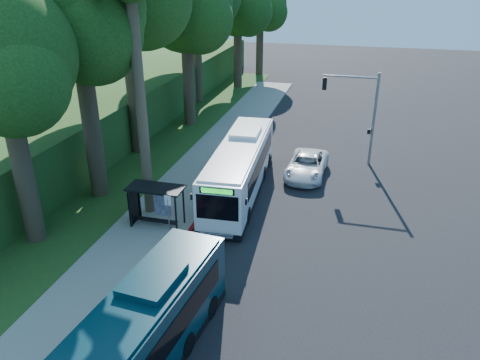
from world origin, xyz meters
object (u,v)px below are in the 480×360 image
(teal_bus, at_px, (130,349))
(white_bus, at_px, (240,167))
(pickup, at_px, (307,165))
(bus_shelter, at_px, (153,197))

(teal_bus, bearing_deg, white_bus, 96.65)
(white_bus, height_order, pickup, white_bus)
(bus_shelter, bearing_deg, pickup, 50.88)
(white_bus, height_order, teal_bus, white_bus)
(white_bus, relative_size, teal_bus, 1.05)
(white_bus, distance_m, teal_bus, 16.51)
(bus_shelter, xyz_separation_m, pickup, (7.68, 9.44, -1.01))
(bus_shelter, bearing_deg, teal_bus, -69.77)
(bus_shelter, distance_m, white_bus, 6.69)
(bus_shelter, distance_m, pickup, 12.21)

